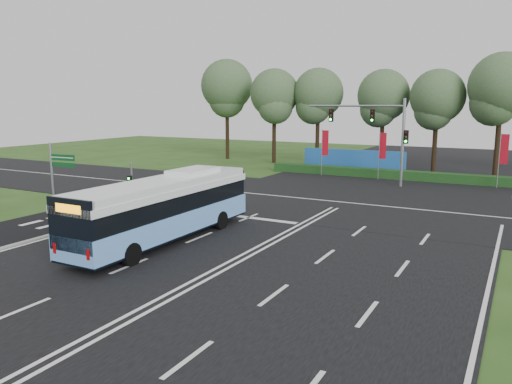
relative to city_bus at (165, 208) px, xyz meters
The scene contains 15 objects.
ground 4.86m from the city_bus, 15.77° to the left, with size 120.00×120.00×0.00m, color #2A4717.
road_main 4.86m from the city_bus, 15.77° to the left, with size 20.00×120.00×0.04m, color black.
road_cross 14.05m from the city_bus, 71.61° to the left, with size 120.00×14.00×0.05m, color black.
bike_path 8.44m from the city_bus, 167.76° to the right, with size 5.00×18.00×0.06m, color black.
kerb_strip 6.17m from the city_bus, 162.86° to the right, with size 0.25×18.00×0.12m, color gray.
city_bus is the anchor object (origin of this frame).
pedestrian_signal 7.56m from the city_bus, 144.02° to the left, with size 0.27×0.40×3.05m.
street_sign 7.69m from the city_bus, behind, with size 1.75×0.23×4.48m.
banner_flag_left 24.67m from the city_bus, 92.85° to the left, with size 0.63×0.09×4.28m.
banner_flag_mid 24.91m from the city_bus, 80.60° to the left, with size 0.62×0.07×4.22m.
banner_flag_right 28.07m from the city_bus, 61.31° to the left, with size 0.64×0.11×4.36m.
traffic_light_gantry 22.43m from the city_bus, 78.03° to the left, with size 8.41×0.28×7.00m.
hedge 26.15m from the city_bus, 80.30° to the left, with size 22.00×1.20×0.80m, color #133614.
blue_hoarding 28.25m from the city_bus, 89.18° to the left, with size 10.00×0.30×2.20m, color #205CAE.
eucalyptus_row 33.55m from the city_bus, 80.44° to the left, with size 47.80×9.43×12.15m.
Camera 1 is at (10.54, -19.70, 6.58)m, focal length 35.00 mm.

